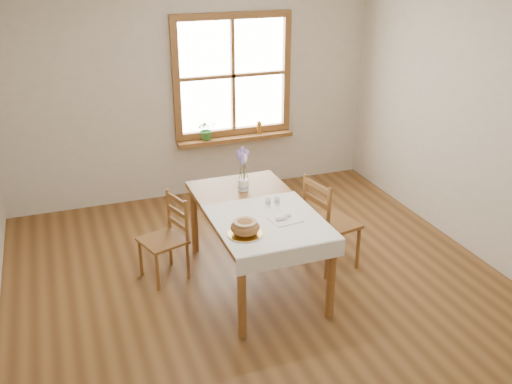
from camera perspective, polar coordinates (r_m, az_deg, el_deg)
ground at (r=5.18m, az=1.16°, el=-10.42°), size 5.00×5.00×0.00m
room_walls at (r=4.46m, az=1.35°, el=8.07°), size 4.60×5.10×2.65m
window at (r=6.94m, az=-2.36°, el=11.55°), size 1.46×0.08×1.46m
window_sill at (r=7.08m, az=-2.08°, el=5.42°), size 1.46×0.20×0.05m
dining_table at (r=5.09m, az=0.00°, el=-2.42°), size 0.90×1.60×0.75m
table_linen at (r=4.80m, az=1.26°, el=-2.96°), size 0.91×0.99×0.01m
chair_left at (r=5.33m, az=-9.32°, el=-4.69°), size 0.49×0.48×0.80m
chair_right at (r=5.48m, az=7.60°, el=-2.99°), size 0.53×0.51×0.93m
bread_plate at (r=4.57m, az=-1.09°, el=-4.22°), size 0.32×0.32×0.01m
bread_loaf at (r=4.54m, az=-1.10°, el=-3.42°), size 0.24×0.24×0.13m
egg_napkin at (r=4.81m, az=2.90°, el=-2.75°), size 0.27×0.23×0.01m
eggs at (r=4.80m, az=2.91°, el=-2.47°), size 0.21×0.19×0.04m
salt_shaker at (r=5.04m, az=1.21°, el=-0.94°), size 0.06×0.06×0.09m
pepper_shaker at (r=5.07m, az=2.11°, el=-0.82°), size 0.06×0.06×0.09m
flower_vase at (r=5.37m, az=-1.27°, el=0.64°), size 0.12×0.12×0.11m
lavender_bouquet at (r=5.29m, az=-1.29°, el=2.80°), size 0.17×0.17×0.32m
potted_plant at (r=6.94m, az=-4.95°, el=6.04°), size 0.23×0.25×0.20m
amber_bottle at (r=7.14m, az=0.31°, el=6.51°), size 0.07×0.07×0.16m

